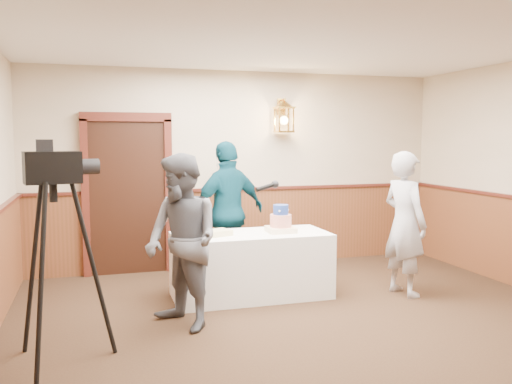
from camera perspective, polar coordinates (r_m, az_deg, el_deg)
ground at (r=4.90m, az=9.66°, el=-16.57°), size 7.00×7.00×0.00m
room_shell at (r=4.93m, az=7.04°, el=1.84°), size 6.02×7.02×2.81m
display_table at (r=6.37m, az=-0.53°, el=-7.68°), size 1.80×0.80×0.75m
tiered_cake at (r=6.35m, az=2.62°, el=-3.11°), size 0.33×0.33×0.32m
sheet_cake_yellow at (r=6.16m, az=-4.17°, el=-4.30°), size 0.36×0.32×0.06m
sheet_cake_green at (r=6.24m, az=-7.20°, el=-4.16°), size 0.37×0.32×0.07m
interviewer at (r=5.29m, az=-7.78°, el=-5.20°), size 1.59×1.03×1.71m
baker at (r=6.60m, az=15.38°, el=-3.22°), size 0.53×0.69×1.70m
assistant_p at (r=6.96m, az=-2.92°, el=-2.09°), size 1.15×0.79×1.81m
tv_camera_rig at (r=4.72m, az=-20.27°, el=-7.73°), size 0.69×0.64×1.74m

